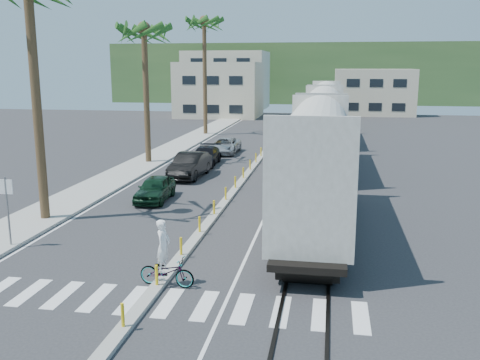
# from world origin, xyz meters

# --- Properties ---
(ground) EXTENTS (140.00, 140.00, 0.00)m
(ground) POSITION_xyz_m (0.00, 0.00, 0.00)
(ground) COLOR #28282B
(ground) RESTS_ON ground
(sidewalk) EXTENTS (3.00, 90.00, 0.15)m
(sidewalk) POSITION_xyz_m (-8.50, 25.00, 0.07)
(sidewalk) COLOR gray
(sidewalk) RESTS_ON ground
(rails) EXTENTS (1.56, 100.00, 0.06)m
(rails) POSITION_xyz_m (5.00, 28.00, 0.03)
(rails) COLOR black
(rails) RESTS_ON ground
(median) EXTENTS (0.45, 60.00, 0.85)m
(median) POSITION_xyz_m (0.00, 19.96, 0.09)
(median) COLOR gray
(median) RESTS_ON ground
(crosswalk) EXTENTS (14.00, 2.20, 0.01)m
(crosswalk) POSITION_xyz_m (0.00, -2.00, 0.01)
(crosswalk) COLOR silver
(crosswalk) RESTS_ON ground
(lane_markings) EXTENTS (9.42, 90.00, 0.01)m
(lane_markings) POSITION_xyz_m (-2.15, 25.00, 0.00)
(lane_markings) COLOR silver
(lane_markings) RESTS_ON ground
(freight_train) EXTENTS (3.00, 60.94, 5.85)m
(freight_train) POSITION_xyz_m (5.00, 26.91, 2.91)
(freight_train) COLOR #A9A69A
(freight_train) RESTS_ON ground
(palm_trees) EXTENTS (3.50, 37.20, 13.75)m
(palm_trees) POSITION_xyz_m (-8.10, 22.70, 10.81)
(palm_trees) COLOR brown
(palm_trees) RESTS_ON ground
(street_sign) EXTENTS (0.60, 0.08, 3.00)m
(street_sign) POSITION_xyz_m (-7.30, 2.00, 1.97)
(street_sign) COLOR slate
(street_sign) RESTS_ON ground
(buildings) EXTENTS (38.00, 27.00, 10.00)m
(buildings) POSITION_xyz_m (-6.41, 71.66, 4.36)
(buildings) COLOR beige
(buildings) RESTS_ON ground
(hillside) EXTENTS (80.00, 20.00, 12.00)m
(hillside) POSITION_xyz_m (0.00, 100.00, 6.00)
(hillside) COLOR #385628
(hillside) RESTS_ON ground
(car_lead) EXTENTS (1.88, 4.13, 1.37)m
(car_lead) POSITION_xyz_m (-3.97, 10.70, 0.69)
(car_lead) COLOR black
(car_lead) RESTS_ON ground
(car_second) EXTENTS (2.23, 5.21, 1.66)m
(car_second) POSITION_xyz_m (-3.72, 17.29, 0.83)
(car_second) COLOR black
(car_second) RESTS_ON ground
(car_third) EXTENTS (2.27, 4.90, 1.38)m
(car_third) POSITION_xyz_m (-3.78, 22.04, 0.69)
(car_third) COLOR black
(car_third) RESTS_ON ground
(car_rear) EXTENTS (2.32, 4.88, 1.35)m
(car_rear) POSITION_xyz_m (-3.39, 27.69, 0.67)
(car_rear) COLOR #B0B2B5
(car_rear) RESTS_ON ground
(cyclist) EXTENTS (1.09, 2.11, 2.35)m
(cyclist) POSITION_xyz_m (0.24, -0.69, 0.75)
(cyclist) COLOR #9EA0A5
(cyclist) RESTS_ON ground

